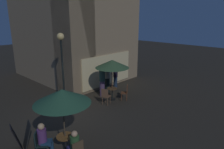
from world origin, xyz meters
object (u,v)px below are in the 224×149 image
Objects in this scene: patron_standing_3 at (102,82)px; patron_standing_4 at (115,78)px; patron_standing_2 at (107,80)px; cafe_table_1 at (65,142)px; cafe_chair_0 at (106,95)px; patron_seated_0 at (74,145)px; patio_umbrella_1 at (62,97)px; street_lamp_near_corner at (62,52)px; cafe_chair_1 at (126,91)px; patron_seated_1 at (44,137)px; cafe_chair_3 at (40,141)px; menu_sandwich_board at (22,137)px; cafe_table_0 at (112,92)px; patio_umbrella_0 at (112,64)px.

patron_standing_4 is (1.49, 0.26, -0.09)m from patron_standing_3.
patron_standing_3 reaches higher than patron_standing_2.
cafe_chair_0 is at bearing 26.13° from cafe_table_1.
cafe_chair_0 is 4.82m from patron_seated_0.
patron_seated_0 is at bearing -96.77° from patio_umbrella_1.
street_lamp_near_corner is 4.28m from cafe_chair_1.
patron_seated_0 is at bearing -26.14° from patron_seated_1.
street_lamp_near_corner is at bearing 84.96° from cafe_chair_3.
patron_seated_0 reaches higher than menu_sandwich_board.
street_lamp_near_corner is 1.62× the size of patio_umbrella_1.
menu_sandwich_board is 2.38m from patio_umbrella_1.
patron_standing_4 is (1.50, 1.11, 0.35)m from cafe_table_0.
patron_standing_3 is at bearing -18.20° from cafe_chair_1.
patio_umbrella_0 is 1.53m from patron_standing_3.
cafe_chair_1 is 0.58× the size of patron_standing_4.
patron_standing_2 is (0.72, 1.12, 0.37)m from cafe_table_0.
cafe_chair_0 reaches higher than cafe_table_1.
cafe_table_0 is at bearing 0.00° from cafe_chair_1.
patio_umbrella_1 is 5.85m from patron_standing_3.
cafe_table_0 is 5.66m from patron_seated_0.
cafe_chair_0 is at bearing 58.71° from patron_seated_1.
patio_umbrella_1 is at bearing 100.74° from patron_standing_3.
patron_seated_0 is at bearing 31.17° from patron_standing_2.
patron_standing_4 is (0.78, -0.01, -0.03)m from patron_standing_2.
patio_umbrella_1 is at bearing 26.93° from patron_standing_2.
patio_umbrella_0 reaches higher than patron_standing_3.
patron_standing_2 reaches higher than cafe_chair_1.
menu_sandwich_board is (-3.34, -2.18, -2.49)m from street_lamp_near_corner.
menu_sandwich_board is 1.41× the size of cafe_table_1.
patron_standing_4 reaches higher than patron_seated_0.
street_lamp_near_corner reaches higher than cafe_chair_3.
cafe_chair_3 is (0.29, -0.80, 0.04)m from menu_sandwich_board.
patron_standing_2 is 0.76m from patron_standing_3.
street_lamp_near_corner is 4.36m from patio_umbrella_1.
patron_standing_3 is (5.77, 1.69, 0.39)m from menu_sandwich_board.
patron_seated_0 is 7.51m from patron_standing_4.
patron_seated_1 is at bearing -133.61° from street_lamp_near_corner.
cafe_chair_3 is 6.79m from patron_standing_2.
cafe_chair_0 is 1.02× the size of cafe_chair_3.
street_lamp_near_corner is at bearing 151.13° from cafe_table_0.
cafe_chair_1 is at bearing -60.84° from patron_seated_0.
patio_umbrella_0 is at bearing 24.82° from patio_umbrella_1.
patron_seated_1 is (0.12, -0.10, 0.15)m from cafe_chair_3.
patron_standing_3 reaches higher than cafe_chair_1.
cafe_chair_3 is 0.56× the size of patron_standing_2.
menu_sandwich_board is 0.42× the size of patio_umbrella_0.
cafe_chair_3 is 1.36m from patron_seated_0.
street_lamp_near_corner reaches higher than patio_umbrella_0.
patio_umbrella_0 is at bearing 24.82° from cafe_table_1.
street_lamp_near_corner is at bearing 48.65° from menu_sandwich_board.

